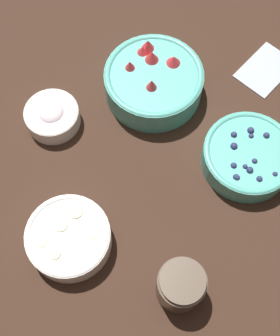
# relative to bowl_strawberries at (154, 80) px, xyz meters

# --- Properties ---
(ground_plane) EXTENTS (4.00, 4.00, 0.00)m
(ground_plane) POSITION_rel_bowl_strawberries_xyz_m (-0.12, -0.06, -0.04)
(ground_plane) COLOR #382319
(bowl_strawberries) EXTENTS (0.21, 0.21, 0.09)m
(bowl_strawberries) POSITION_rel_bowl_strawberries_xyz_m (0.00, 0.00, 0.00)
(bowl_strawberries) COLOR #56B7A8
(bowl_strawberries) RESTS_ON ground_plane
(bowl_blueberries) EXTENTS (0.18, 0.18, 0.06)m
(bowl_blueberries) POSITION_rel_bowl_strawberries_xyz_m (-0.05, -0.25, -0.01)
(bowl_blueberries) COLOR #56B7A8
(bowl_blueberries) RESTS_ON ground_plane
(bowl_bananas) EXTENTS (0.16, 0.16, 0.05)m
(bowl_bananas) POSITION_rel_bowl_strawberries_xyz_m (-0.38, -0.04, -0.01)
(bowl_bananas) COLOR white
(bowl_bananas) RESTS_ON ground_plane
(bowl_cream) EXTENTS (0.12, 0.12, 0.05)m
(bowl_cream) POSITION_rel_bowl_strawberries_xyz_m (-0.18, 0.15, -0.02)
(bowl_cream) COLOR white
(bowl_cream) RESTS_ON ground_plane
(jar_chocolate) EXTENTS (0.09, 0.09, 0.10)m
(jar_chocolate) POSITION_rel_bowl_strawberries_xyz_m (-0.35, -0.26, 0.00)
(jar_chocolate) COLOR brown
(jar_chocolate) RESTS_ON ground_plane
(napkin) EXTENTS (0.15, 0.11, 0.01)m
(napkin) POSITION_rel_bowl_strawberries_xyz_m (0.18, -0.19, -0.04)
(napkin) COLOR #B2BCC6
(napkin) RESTS_ON ground_plane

